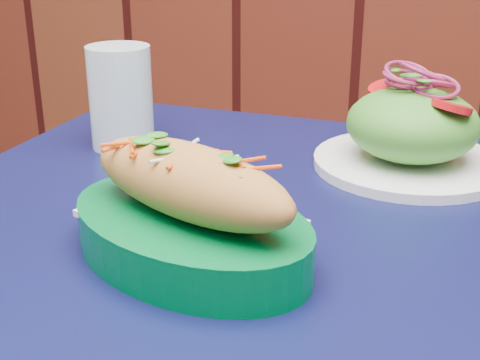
% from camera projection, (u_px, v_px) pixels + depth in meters
% --- Properties ---
extents(cafe_table, '(0.82, 0.82, 0.75)m').
position_uv_depth(cafe_table, '(268.00, 313.00, 0.68)').
color(cafe_table, black).
rests_on(cafe_table, ground).
extents(banh_mi_basket, '(0.29, 0.24, 0.11)m').
position_uv_depth(banh_mi_basket, '(190.00, 211.00, 0.59)').
color(banh_mi_basket, '#005D28').
rests_on(banh_mi_basket, cafe_table).
extents(salad_plate, '(0.23, 0.23, 0.13)m').
position_uv_depth(salad_plate, '(412.00, 130.00, 0.80)').
color(salad_plate, white).
rests_on(salad_plate, cafe_table).
extents(water_glass, '(0.08, 0.08, 0.13)m').
position_uv_depth(water_glass, '(121.00, 97.00, 0.87)').
color(water_glass, silver).
rests_on(water_glass, cafe_table).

